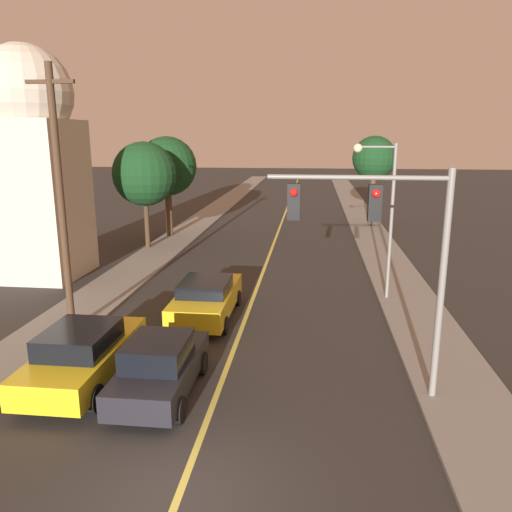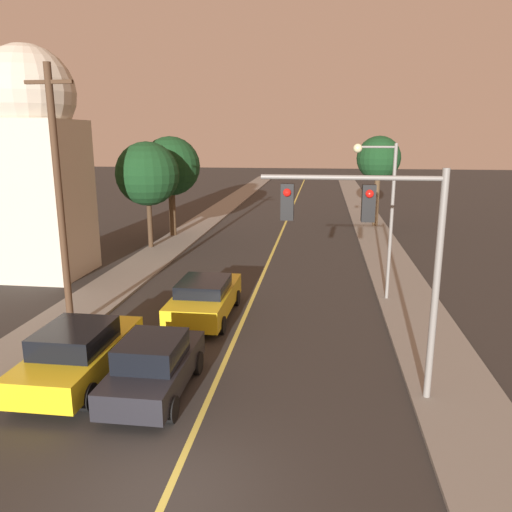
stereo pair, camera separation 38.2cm
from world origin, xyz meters
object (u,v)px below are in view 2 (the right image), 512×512
object	(u,v)px
car_near_lane_front	(154,366)
domed_building_left	(34,159)
streetlamp_right	(382,200)
car_near_lane_second	(205,298)
utility_pole_left	(59,198)
tree_right_near	(379,159)
tree_left_far	(147,174)
traffic_signal_mast	(379,237)
car_outer_lane_front	(79,353)
tree_left_near	(171,167)

from	to	relation	value
car_near_lane_front	domed_building_left	world-z (taller)	domed_building_left
car_near_lane_front	streetlamp_right	size ratio (longest dim) A/B	0.65
car_near_lane_second	utility_pole_left	bearing A→B (deg)	-155.78
streetlamp_right	tree_right_near	world-z (taller)	tree_right_near
streetlamp_right	utility_pole_left	xyz separation A→B (m)	(-11.07, -4.93, 0.48)
utility_pole_left	domed_building_left	xyz separation A→B (m)	(-4.91, 6.90, 0.97)
car_near_lane_front	car_near_lane_second	distance (m)	5.86
streetlamp_right	tree_left_far	xyz separation A→B (m)	(-12.71, 8.26, 0.29)
car_near_lane_second	traffic_signal_mast	bearing A→B (deg)	-42.63
car_near_lane_second	utility_pole_left	size ratio (longest dim) A/B	0.55
traffic_signal_mast	tree_left_far	distance (m)	20.23
car_near_lane_front	car_near_lane_second	bearing A→B (deg)	90.00
car_outer_lane_front	streetlamp_right	size ratio (longest dim) A/B	0.74
tree_left_near	traffic_signal_mast	bearing A→B (deg)	-60.50
tree_left_far	car_near_lane_second	bearing A→B (deg)	-61.73
traffic_signal_mast	streetlamp_right	distance (m)	8.27
utility_pole_left	domed_building_left	bearing A→B (deg)	125.44
utility_pole_left	car_outer_lane_front	bearing A→B (deg)	-59.01
tree_left_near	car_near_lane_front	bearing A→B (deg)	-74.57
car_near_lane_second	domed_building_left	bearing A→B (deg)	152.12
domed_building_left	car_near_lane_second	bearing A→B (deg)	-27.88
car_outer_lane_front	traffic_signal_mast	size ratio (longest dim) A/B	0.80
traffic_signal_mast	tree_left_far	xyz separation A→B (m)	(-11.74, 16.47, 0.21)
traffic_signal_mast	car_near_lane_second	bearing A→B (deg)	137.37
traffic_signal_mast	utility_pole_left	bearing A→B (deg)	162.04
traffic_signal_mast	domed_building_left	world-z (taller)	domed_building_left
utility_pole_left	tree_left_far	distance (m)	13.30
traffic_signal_mast	tree_left_far	size ratio (longest dim) A/B	0.93
car_near_lane_front	domed_building_left	distance (m)	15.06
traffic_signal_mast	tree_right_near	world-z (taller)	tree_right_near
car_outer_lane_front	streetlamp_right	xyz separation A→B (m)	(9.00, 8.39, 3.39)
tree_left_far	car_outer_lane_front	bearing A→B (deg)	-77.43
tree_left_near	tree_right_near	xyz separation A→B (m)	(14.10, 5.65, 0.34)
car_near_lane_front	tree_left_near	distance (m)	22.01
car_near_lane_second	streetlamp_right	world-z (taller)	streetlamp_right
streetlamp_right	tree_left_far	distance (m)	15.16
utility_pole_left	tree_right_near	bearing A→B (deg)	60.64
car_outer_lane_front	traffic_signal_mast	distance (m)	8.75
car_outer_lane_front	traffic_signal_mast	world-z (taller)	traffic_signal_mast
car_outer_lane_front	tree_left_near	size ratio (longest dim) A/B	0.71
tree_left_near	tree_left_far	size ratio (longest dim) A/B	1.05
car_near_lane_second	car_outer_lane_front	world-z (taller)	car_outer_lane_front
car_near_lane_second	tree_right_near	world-z (taller)	tree_right_near
car_near_lane_second	tree_right_near	xyz separation A→B (m)	(8.34, 20.66, 4.30)
car_near_lane_second	car_outer_lane_front	xyz separation A→B (m)	(-2.32, -5.44, 0.06)
car_near_lane_front	tree_left_far	distance (m)	18.49
car_near_lane_front	streetlamp_right	xyz separation A→B (m)	(6.68, 8.81, 3.44)
domed_building_left	car_outer_lane_front	bearing A→B (deg)	-55.99
utility_pole_left	tree_right_near	distance (m)	25.98
traffic_signal_mast	utility_pole_left	distance (m)	10.63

